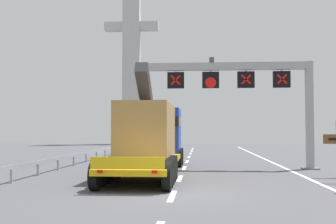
# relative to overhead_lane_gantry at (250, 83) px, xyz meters

# --- Properties ---
(ground) EXTENTS (112.00, 112.00, 0.00)m
(ground) POSITION_rel_overhead_lane_gantry_xyz_m (-4.10, -10.26, -5.04)
(ground) COLOR #4C4C51
(lane_markings) EXTENTS (0.20, 45.98, 0.01)m
(lane_markings) POSITION_rel_overhead_lane_gantry_xyz_m (-3.90, 5.43, -5.04)
(lane_markings) COLOR silver
(lane_markings) RESTS_ON ground
(edge_line_right) EXTENTS (0.20, 63.00, 0.01)m
(edge_line_right) POSITION_rel_overhead_lane_gantry_xyz_m (2.10, 1.74, -5.04)
(edge_line_right) COLOR silver
(edge_line_right) RESTS_ON ground
(overhead_lane_gantry) EXTENTS (10.08, 0.90, 6.61)m
(overhead_lane_gantry) POSITION_rel_overhead_lane_gantry_xyz_m (0.00, 0.00, 0.00)
(overhead_lane_gantry) COLOR #9EA0A5
(overhead_lane_gantry) RESTS_ON ground
(heavy_haul_truck_yellow) EXTENTS (3.03, 14.06, 5.30)m
(heavy_haul_truck_yellow) POSITION_rel_overhead_lane_gantry_xyz_m (-5.53, -2.32, -3.05)
(heavy_haul_truck_yellow) COLOR yellow
(heavy_haul_truck_yellow) RESTS_ON ground
(guardrail_left) EXTENTS (0.13, 36.17, 0.76)m
(guardrail_left) POSITION_rel_overhead_lane_gantry_xyz_m (-11.06, 5.83, -4.48)
(guardrail_left) COLOR #999EA3
(guardrail_left) RESTS_ON ground
(bridge_pylon_distant) EXTENTS (9.00, 2.00, 31.59)m
(bridge_pylon_distant) POSITION_rel_overhead_lane_gantry_xyz_m (-14.36, 44.72, 11.14)
(bridge_pylon_distant) COLOR #B7B7B2
(bridge_pylon_distant) RESTS_ON ground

